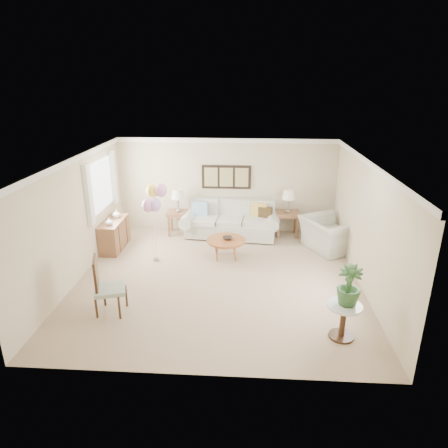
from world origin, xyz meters
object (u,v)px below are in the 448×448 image
at_px(sofa, 231,222).
at_px(accent_chair, 105,285).
at_px(coffee_table, 226,241).
at_px(balloon_cluster, 154,198).
at_px(armchair, 328,234).

xyz_separation_m(sofa, accent_chair, (-2.11, -3.98, 0.18)).
relative_size(coffee_table, balloon_cluster, 0.50).
bearing_deg(armchair, sofa, 44.73).
xyz_separation_m(coffee_table, accent_chair, (-2.05, -2.53, 0.13)).
xyz_separation_m(armchair, balloon_cluster, (-4.16, -0.90, 1.13)).
relative_size(sofa, coffee_table, 2.96).
height_order(coffee_table, armchair, armchair).
height_order(armchair, balloon_cluster, balloon_cluster).
bearing_deg(coffee_table, balloon_cluster, -171.12).
xyz_separation_m(sofa, armchair, (2.49, -0.80, 0.02)).
bearing_deg(coffee_table, accent_chair, -129.07).
distance_m(sofa, balloon_cluster, 2.65).
height_order(sofa, armchair, sofa).
distance_m(armchair, accent_chair, 5.59).
distance_m(armchair, balloon_cluster, 4.40).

